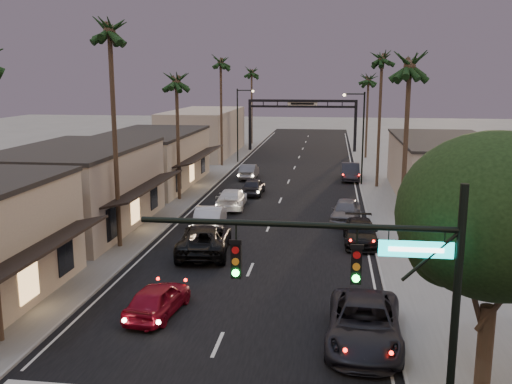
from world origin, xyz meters
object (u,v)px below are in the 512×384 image
(palm_lc, at_px, (176,76))
(palm_ra, at_px, (410,58))
(streetlight_left, at_px, (240,119))
(curbside_black, at_px, (360,232))
(oncoming_silver, at_px, (210,217))
(corner_tree, at_px, (499,223))
(arch, at_px, (302,112))
(palm_rc, at_px, (369,76))
(palm_lb, at_px, (109,24))
(oncoming_pickup, at_px, (205,239))
(palm_far, at_px, (252,70))
(palm_ld, at_px, (221,59))
(palm_rb, at_px, (382,54))
(streetlight_right, at_px, (360,131))
(traffic_signal, at_px, (382,283))
(curbside_near, at_px, (364,323))
(oncoming_red, at_px, (158,299))

(palm_lc, distance_m, palm_ra, 20.99)
(streetlight_left, xyz_separation_m, curbside_black, (13.12, -33.13, -4.59))
(palm_ra, xyz_separation_m, oncoming_silver, (-12.56, 3.09, -10.59))
(corner_tree, xyz_separation_m, arch, (-9.48, 62.55, -0.45))
(streetlight_left, distance_m, palm_rc, 17.42)
(palm_lb, xyz_separation_m, palm_ra, (17.20, 2.00, -1.94))
(arch, height_order, oncoming_pickup, arch)
(palm_ra, relative_size, palm_far, 1.00)
(arch, height_order, palm_ld, palm_ld)
(corner_tree, xyz_separation_m, palm_rb, (-0.88, 36.55, 6.44))
(streetlight_left, height_order, palm_lb, palm_lb)
(streetlight_right, xyz_separation_m, streetlight_left, (-13.84, 13.00, 0.00))
(streetlight_right, xyz_separation_m, palm_lc, (-15.52, -9.00, 5.14))
(arch, height_order, curbside_black, arch)
(traffic_signal, xyz_separation_m, palm_lc, (-14.29, 32.00, 5.39))
(palm_ld, relative_size, curbside_near, 2.28)
(arch, height_order, oncoming_silver, arch)
(traffic_signal, height_order, palm_rb, palm_rb)
(arch, height_order, palm_far, palm_far)
(curbside_near, bearing_deg, oncoming_pickup, 132.44)
(streetlight_left, distance_m, oncoming_red, 45.89)
(arch, height_order, palm_rc, palm_rc)
(palm_ld, distance_m, palm_ra, 35.47)
(palm_ld, bearing_deg, curbside_black, -63.84)
(palm_lb, relative_size, curbside_black, 2.98)
(palm_lb, relative_size, palm_rc, 1.25)
(traffic_signal, xyz_separation_m, palm_rc, (2.91, 60.00, 5.39))
(palm_rb, bearing_deg, curbside_black, -97.15)
(palm_rb, relative_size, palm_far, 1.08)
(oncoming_red, distance_m, curbside_black, 15.55)
(corner_tree, distance_m, palm_far, 72.96)
(arch, relative_size, palm_lb, 1.00)
(oncoming_silver, xyz_separation_m, curbside_near, (9.69, -16.25, 0.02))
(palm_far, bearing_deg, palm_rb, -63.57)
(palm_rc, bearing_deg, oncoming_pickup, -105.46)
(oncoming_pickup, bearing_deg, palm_ra, -174.56)
(streetlight_left, relative_size, oncoming_pickup, 1.44)
(traffic_signal, relative_size, palm_ra, 0.64)
(oncoming_silver, bearing_deg, palm_rb, -131.39)
(traffic_signal, xyz_separation_m, palm_ld, (-14.29, 51.00, 7.33))
(palm_rc, bearing_deg, palm_rb, -90.00)
(palm_ra, height_order, palm_far, same)
(oncoming_red, bearing_deg, palm_lb, -53.48)
(curbside_near, bearing_deg, palm_lc, 122.60)
(oncoming_pickup, bearing_deg, palm_lc, -75.37)
(streetlight_right, relative_size, curbside_near, 1.44)
(palm_ld, bearing_deg, curbside_near, -72.02)
(palm_ld, height_order, palm_rb, same)
(arch, relative_size, curbside_near, 2.44)
(corner_tree, xyz_separation_m, oncoming_silver, (-13.44, 19.64, -5.13))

